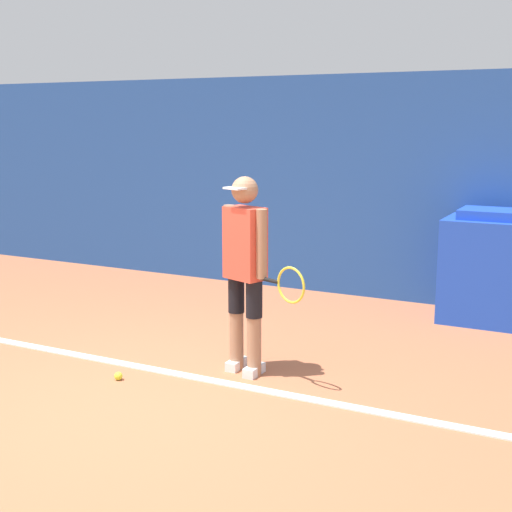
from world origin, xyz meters
The scene contains 6 objects.
ground_plane centered at (0.00, 0.00, 0.00)m, with size 24.00×24.00×0.00m, color #B76642.
back_wall centered at (0.00, 4.10, 1.32)m, with size 24.00×0.10×2.64m.
court_baseline centered at (0.00, 0.74, 0.01)m, with size 21.60×0.10×0.01m.
tennis_player centered at (0.45, 1.06, 0.92)m, with size 0.87×0.39×1.66m.
tennis_ball centered at (-0.40, 0.42, 0.03)m, with size 0.07×0.07×0.07m.
covered_chair centered at (2.00, 3.62, 0.57)m, with size 0.94×0.75×1.20m.
Camera 1 is at (3.15, -4.03, 2.11)m, focal length 50.00 mm.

